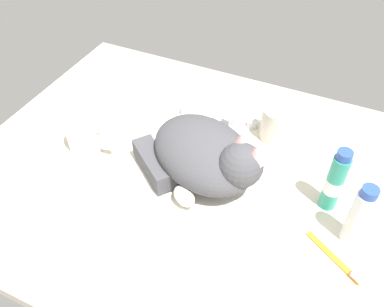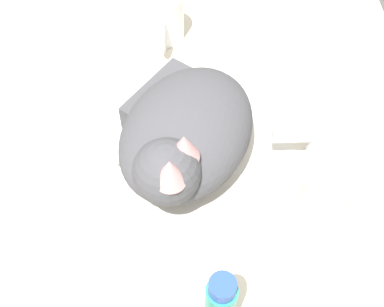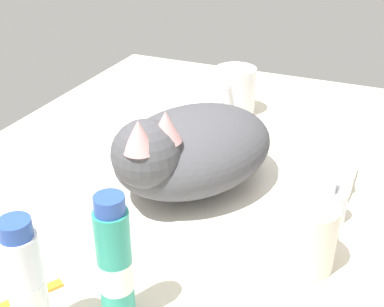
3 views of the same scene
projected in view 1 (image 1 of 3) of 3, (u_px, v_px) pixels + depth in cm
name	position (u px, v px, depth cm)	size (l,w,h in cm)	color
ground_plane	(203.00, 178.00, 93.81)	(110.00, 82.50, 3.00)	silver
sink_basin	(203.00, 173.00, 92.46)	(35.24, 35.24, 0.85)	white
faucet	(234.00, 115.00, 103.67)	(12.59, 9.63, 6.46)	silver
cat	(207.00, 156.00, 87.06)	(33.08, 28.33, 15.14)	#4C4C51
coffee_mug	(85.00, 133.00, 95.85)	(12.37, 8.08, 9.26)	white
rinse_cup	(276.00, 124.00, 98.89)	(7.25, 7.25, 8.72)	silver
soap_dish	(197.00, 113.00, 107.91)	(9.00, 6.40, 1.20)	white
soap_bar	(197.00, 108.00, 106.69)	(7.55, 4.80, 2.27)	white
toothpaste_bottle	(335.00, 182.00, 81.25)	(3.67, 3.67, 15.75)	teal
mouthwash_bottle	(358.00, 216.00, 75.57)	(3.77, 3.77, 14.88)	white
toothbrush	(337.00, 260.00, 76.26)	(11.99, 8.15, 1.60)	orange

